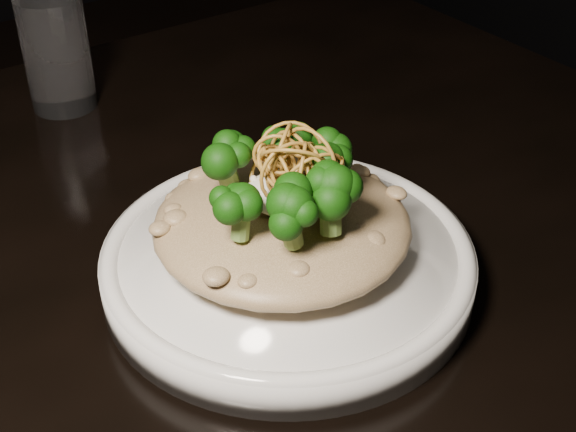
% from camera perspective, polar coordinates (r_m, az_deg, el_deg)
% --- Properties ---
extents(table, '(1.10, 0.80, 0.75)m').
position_cam_1_polar(table, '(0.64, -10.64, -10.30)').
color(table, black).
rests_on(table, ground).
extents(plate, '(0.26, 0.26, 0.03)m').
position_cam_1_polar(plate, '(0.56, 0.00, -3.46)').
color(plate, silver).
rests_on(plate, table).
extents(risotto, '(0.18, 0.18, 0.04)m').
position_cam_1_polar(risotto, '(0.55, -0.43, -0.55)').
color(risotto, brown).
rests_on(risotto, plate).
extents(broccoli, '(0.12, 0.12, 0.04)m').
position_cam_1_polar(broccoli, '(0.52, -0.21, 2.60)').
color(broccoli, black).
rests_on(broccoli, risotto).
extents(cheese, '(0.05, 0.05, 0.02)m').
position_cam_1_polar(cheese, '(0.53, -0.21, 1.70)').
color(cheese, white).
rests_on(cheese, risotto).
extents(shallots, '(0.05, 0.05, 0.03)m').
position_cam_1_polar(shallots, '(0.52, 0.46, 3.90)').
color(shallots, olive).
rests_on(shallots, cheese).
extents(drinking_glass, '(0.08, 0.08, 0.11)m').
position_cam_1_polar(drinking_glass, '(0.80, -16.12, 11.05)').
color(drinking_glass, white).
rests_on(drinking_glass, table).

